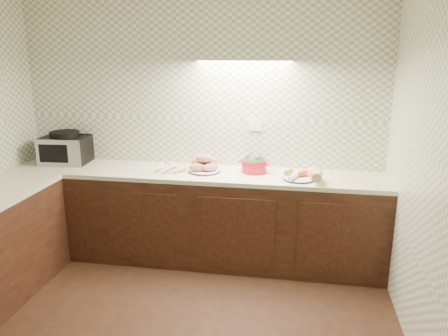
% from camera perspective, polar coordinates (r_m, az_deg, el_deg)
% --- Properties ---
extents(room, '(3.60, 3.60, 2.60)m').
position_cam_1_polar(room, '(2.62, -11.91, 5.95)').
color(room, black).
rests_on(room, ground).
extents(counter, '(3.60, 3.60, 0.90)m').
position_cam_1_polar(counter, '(3.84, -16.81, -9.79)').
color(counter, black).
rests_on(counter, ground).
extents(toaster_oven, '(0.48, 0.38, 0.32)m').
position_cam_1_polar(toaster_oven, '(4.75, -19.99, 2.44)').
color(toaster_oven, black).
rests_on(toaster_oven, counter).
extents(parsnip_pile, '(0.41, 0.40, 0.07)m').
position_cam_1_polar(parsnip_pile, '(4.22, -6.96, 0.05)').
color(parsnip_pile, beige).
rests_on(parsnip_pile, counter).
extents(sweet_potato_plate, '(0.31, 0.30, 0.18)m').
position_cam_1_polar(sweet_potato_plate, '(4.16, -2.59, 0.36)').
color(sweet_potato_plate, '#11143A').
rests_on(sweet_potato_plate, counter).
extents(onion_bowl, '(0.14, 0.14, 0.10)m').
position_cam_1_polar(onion_bowl, '(4.27, -1.81, 0.40)').
color(onion_bowl, black).
rests_on(onion_bowl, counter).
extents(dutch_oven, '(0.30, 0.30, 0.17)m').
position_cam_1_polar(dutch_oven, '(4.15, 3.96, 0.55)').
color(dutch_oven, red).
rests_on(dutch_oven, counter).
extents(veg_plate, '(0.38, 0.32, 0.13)m').
position_cam_1_polar(veg_plate, '(3.97, 10.67, -0.87)').
color(veg_plate, '#11143A').
rests_on(veg_plate, counter).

